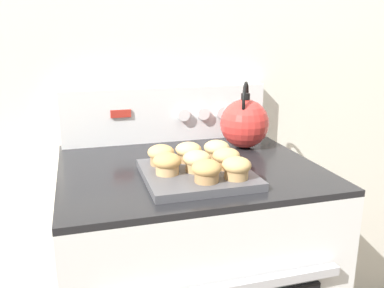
# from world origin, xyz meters

# --- Properties ---
(wall_back) EXTENTS (8.00, 0.05, 2.40)m
(wall_back) POSITION_xyz_m (0.00, 0.70, 1.20)
(wall_back) COLOR silver
(wall_back) RESTS_ON ground_plane
(control_panel) EXTENTS (0.75, 0.07, 0.20)m
(control_panel) POSITION_xyz_m (0.00, 0.65, 1.03)
(control_panel) COLOR white
(control_panel) RESTS_ON stove_range
(muffin_pan) EXTENTS (0.29, 0.29, 0.02)m
(muffin_pan) POSITION_xyz_m (-0.01, 0.23, 0.94)
(muffin_pan) COLOR #4C4C51
(muffin_pan) RESTS_ON stove_range
(muffin_r0_c1) EXTENTS (0.08, 0.08, 0.06)m
(muffin_r0_c1) POSITION_xyz_m (-0.01, 0.14, 0.98)
(muffin_r0_c1) COLOR #A37A4C
(muffin_r0_c1) RESTS_ON muffin_pan
(muffin_r0_c2) EXTENTS (0.08, 0.08, 0.06)m
(muffin_r0_c2) POSITION_xyz_m (0.07, 0.14, 0.98)
(muffin_r0_c2) COLOR tan
(muffin_r0_c2) RESTS_ON muffin_pan
(muffin_r1_c0) EXTENTS (0.08, 0.08, 0.06)m
(muffin_r1_c0) POSITION_xyz_m (-0.09, 0.22, 0.98)
(muffin_r1_c0) COLOR tan
(muffin_r1_c0) RESTS_ON muffin_pan
(muffin_r1_c1) EXTENTS (0.08, 0.08, 0.06)m
(muffin_r1_c1) POSITION_xyz_m (-0.01, 0.22, 0.98)
(muffin_r1_c1) COLOR tan
(muffin_r1_c1) RESTS_ON muffin_pan
(muffin_r1_c2) EXTENTS (0.08, 0.08, 0.06)m
(muffin_r1_c2) POSITION_xyz_m (0.08, 0.23, 0.98)
(muffin_r1_c2) COLOR olive
(muffin_r1_c2) RESTS_ON muffin_pan
(muffin_r2_c0) EXTENTS (0.08, 0.08, 0.06)m
(muffin_r2_c0) POSITION_xyz_m (-0.09, 0.31, 0.98)
(muffin_r2_c0) COLOR #A37A4C
(muffin_r2_c0) RESTS_ON muffin_pan
(muffin_r2_c1) EXTENTS (0.08, 0.08, 0.06)m
(muffin_r2_c1) POSITION_xyz_m (-0.01, 0.31, 0.98)
(muffin_r2_c1) COLOR #A37A4C
(muffin_r2_c1) RESTS_ON muffin_pan
(muffin_r2_c2) EXTENTS (0.08, 0.08, 0.06)m
(muffin_r2_c2) POSITION_xyz_m (0.08, 0.31, 0.98)
(muffin_r2_c2) COLOR #A37A4C
(muffin_r2_c2) RESTS_ON muffin_pan
(tea_kettle) EXTENTS (0.17, 0.20, 0.23)m
(tea_kettle) POSITION_xyz_m (0.24, 0.48, 1.02)
(tea_kettle) COLOR red
(tea_kettle) RESTS_ON stove_range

